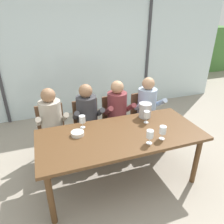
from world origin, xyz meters
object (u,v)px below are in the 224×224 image
object	(u,v)px
dining_table	(121,139)
person_beige_jumper	(52,123)
wine_glass_center_pour	(147,115)
tasting_bowl	(78,133)
chair_left_of_center	(88,123)
wine_glass_by_right_taster	(82,120)
chair_right_of_center	(144,113)
chair_near_curtain	(52,129)
ice_bucket_primary	(145,110)
person_maroon_top	(119,112)
chair_center	(116,117)
person_charcoal_jacket	(88,117)
wine_glass_near_bucket	(163,130)
wine_glass_by_left_taster	(150,135)
person_pale_blue_shirt	(149,108)

from	to	relation	value
dining_table	person_beige_jumper	distance (m)	1.09
dining_table	wine_glass_center_pour	world-z (taller)	wine_glass_center_pour
person_beige_jumper	tasting_bowl	bearing A→B (deg)	-68.32
chair_left_of_center	wine_glass_by_right_taster	distance (m)	0.70
chair_right_of_center	tasting_bowl	distance (m)	1.55
chair_near_curtain	ice_bucket_primary	bearing A→B (deg)	-24.27
person_maroon_top	tasting_bowl	world-z (taller)	person_maroon_top
ice_bucket_primary	wine_glass_center_pour	bearing A→B (deg)	-110.91
chair_center	wine_glass_center_pour	xyz separation A→B (m)	(0.18, -0.75, 0.37)
person_maroon_top	wine_glass_center_pour	size ratio (longest dim) A/B	6.97
chair_left_of_center	person_maroon_top	size ratio (longest dim) A/B	0.74
person_maroon_top	ice_bucket_primary	size ratio (longest dim) A/B	5.53
chair_near_curtain	wine_glass_center_pour	world-z (taller)	wine_glass_center_pour
chair_right_of_center	person_charcoal_jacket	world-z (taller)	person_charcoal_jacket
chair_right_of_center	person_maroon_top	size ratio (longest dim) A/B	0.74
chair_near_curtain	wine_glass_near_bucket	world-z (taller)	wine_glass_near_bucket
wine_glass_near_bucket	chair_near_curtain	bearing A→B (deg)	137.27
wine_glass_by_left_taster	chair_near_curtain	bearing A→B (deg)	131.65
wine_glass_by_right_taster	dining_table	bearing A→B (deg)	-36.98
chair_right_of_center	ice_bucket_primary	size ratio (longest dim) A/B	4.08
dining_table	chair_right_of_center	size ratio (longest dim) A/B	2.37
person_beige_jumper	chair_near_curtain	bearing A→B (deg)	94.14
chair_left_of_center	person_charcoal_jacket	world-z (taller)	person_charcoal_jacket
person_pale_blue_shirt	chair_left_of_center	bearing A→B (deg)	170.86
dining_table	chair_near_curtain	xyz separation A→B (m)	(-0.82, 0.88, -0.17)
chair_right_of_center	person_pale_blue_shirt	bearing A→B (deg)	-93.63
person_maroon_top	wine_glass_near_bucket	xyz separation A→B (m)	(0.18, -1.02, 0.20)
tasting_bowl	wine_glass_by_right_taster	distance (m)	0.22
tasting_bowl	chair_right_of_center	bearing A→B (deg)	28.99
person_pale_blue_shirt	ice_bucket_primary	size ratio (longest dim) A/B	5.53
wine_glass_near_bucket	chair_right_of_center	bearing A→B (deg)	72.26
dining_table	person_charcoal_jacket	size ratio (longest dim) A/B	1.74
ice_bucket_primary	wine_glass_by_right_taster	bearing A→B (deg)	-179.78
chair_center	tasting_bowl	size ratio (longest dim) A/B	5.43
person_beige_jumper	person_pale_blue_shirt	distance (m)	1.62
wine_glass_near_bucket	wine_glass_by_right_taster	distance (m)	1.05
person_beige_jumper	wine_glass_near_bucket	size ratio (longest dim) A/B	6.97
chair_left_of_center	chair_near_curtain	bearing A→B (deg)	175.83
chair_center	ice_bucket_primary	bearing A→B (deg)	-70.64
chair_near_curtain	wine_glass_by_left_taster	world-z (taller)	wine_glass_by_left_taster
wine_glass_near_bucket	person_charcoal_jacket	bearing A→B (deg)	124.14
person_charcoal_jacket	chair_left_of_center	bearing A→B (deg)	83.77
person_maroon_top	person_pale_blue_shirt	world-z (taller)	same
wine_glass_by_left_taster	wine_glass_center_pour	xyz separation A→B (m)	(0.21, 0.47, 0.00)
dining_table	wine_glass_center_pour	distance (m)	0.51
person_maroon_top	person_charcoal_jacket	bearing A→B (deg)	-178.98
chair_near_curtain	ice_bucket_primary	size ratio (longest dim) A/B	4.08
person_charcoal_jacket	ice_bucket_primary	size ratio (longest dim) A/B	5.53
wine_glass_by_left_taster	wine_glass_by_right_taster	world-z (taller)	same
chair_center	ice_bucket_primary	distance (m)	0.73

